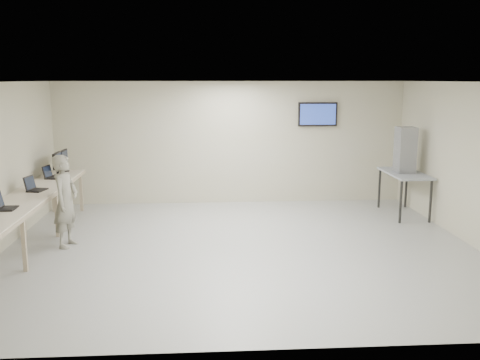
{
  "coord_description": "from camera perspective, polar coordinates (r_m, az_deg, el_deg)",
  "views": [
    {
      "loc": [
        -0.59,
        -8.73,
        2.84
      ],
      "look_at": [
        0.0,
        0.2,
        1.15
      ],
      "focal_mm": 40.0,
      "sensor_mm": 36.0,
      "label": 1
    }
  ],
  "objects": [
    {
      "name": "room",
      "position": [
        8.93,
        0.27,
        1.48
      ],
      "size": [
        8.01,
        7.01,
        2.81
      ],
      "color": "silver",
      "rests_on": "ground"
    },
    {
      "name": "workbench",
      "position": [
        9.45,
        -22.19,
        -2.42
      ],
      "size": [
        0.76,
        6.0,
        0.9
      ],
      "color": "beige",
      "rests_on": "ground"
    },
    {
      "name": "laptop_1",
      "position": [
        8.86,
        -23.9,
        -2.44
      ],
      "size": [
        0.29,
        0.35,
        0.27
      ],
      "rotation": [
        0.0,
        0.0,
        0.03
      ],
      "color": "black",
      "rests_on": "workbench"
    },
    {
      "name": "laptop_2",
      "position": [
        10.11,
        -21.12,
        -0.7
      ],
      "size": [
        0.35,
        0.39,
        0.27
      ],
      "rotation": [
        0.0,
        0.0,
        -0.21
      ],
      "color": "black",
      "rests_on": "workbench"
    },
    {
      "name": "laptop_3",
      "position": [
        11.28,
        -19.52,
        0.51
      ],
      "size": [
        0.33,
        0.37,
        0.26
      ],
      "rotation": [
        0.0,
        0.0,
        -0.21
      ],
      "color": "black",
      "rests_on": "workbench"
    },
    {
      "name": "monitor_near",
      "position": [
        11.49,
        -18.92,
        1.85
      ],
      "size": [
        0.21,
        0.48,
        0.48
      ],
      "color": "black",
      "rests_on": "workbench"
    },
    {
      "name": "monitor_far",
      "position": [
        11.99,
        -18.28,
        2.19
      ],
      "size": [
        0.21,
        0.47,
        0.46
      ],
      "color": "black",
      "rests_on": "workbench"
    },
    {
      "name": "soldier",
      "position": [
        9.59,
        -18.11,
        -2.16
      ],
      "size": [
        0.49,
        0.65,
        1.59
      ],
      "primitive_type": "imported",
      "rotation": [
        0.0,
        0.0,
        1.37
      ],
      "color": "slate",
      "rests_on": "ground"
    },
    {
      "name": "side_table",
      "position": [
        11.76,
        17.16,
        0.44
      ],
      "size": [
        0.71,
        1.52,
        0.91
      ],
      "color": "#92979E",
      "rests_on": "ground"
    },
    {
      "name": "storage_bins",
      "position": [
        11.67,
        17.21,
        3.09
      ],
      "size": [
        0.36,
        0.4,
        0.96
      ],
      "color": "gray",
      "rests_on": "side_table"
    }
  ]
}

